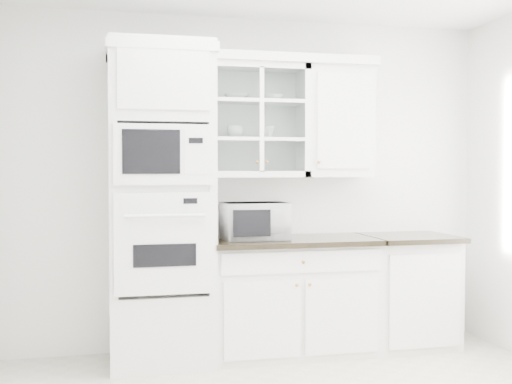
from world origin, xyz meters
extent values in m
cube|color=white|center=(0.00, 1.74, 1.35)|extent=(4.00, 0.02, 2.70)
cube|color=white|center=(-0.75, 1.43, 1.20)|extent=(0.76, 0.65, 2.40)
cube|color=white|center=(-0.75, 1.09, 0.94)|extent=(0.70, 0.03, 0.72)
cube|color=black|center=(-0.75, 1.07, 0.86)|extent=(0.44, 0.01, 0.16)
cube|color=white|center=(-0.75, 1.09, 1.56)|extent=(0.70, 0.03, 0.43)
cube|color=black|center=(-0.84, 1.07, 1.58)|extent=(0.40, 0.01, 0.31)
cube|color=white|center=(0.28, 1.45, 0.44)|extent=(1.30, 0.60, 0.88)
cube|color=#2C2614|center=(0.28, 1.42, 0.90)|extent=(1.32, 0.67, 0.04)
cube|color=white|center=(1.28, 1.45, 0.44)|extent=(0.70, 0.60, 0.88)
cube|color=#2C2614|center=(1.28, 1.42, 0.90)|extent=(0.72, 0.67, 0.04)
cube|color=white|center=(0.03, 1.58, 1.85)|extent=(0.80, 0.33, 0.90)
cube|color=white|center=(0.03, 1.58, 1.70)|extent=(0.74, 0.29, 0.02)
cube|color=white|center=(0.03, 1.58, 2.00)|extent=(0.74, 0.29, 0.02)
cube|color=white|center=(0.71, 1.58, 1.85)|extent=(0.55, 0.33, 0.90)
cube|color=white|center=(-0.07, 1.56, 2.33)|extent=(2.14, 0.38, 0.07)
imported|color=white|center=(-0.03, 1.42, 1.06)|extent=(0.50, 0.42, 0.29)
imported|color=white|center=(-0.14, 1.57, 2.03)|extent=(0.24, 0.24, 0.05)
imported|color=white|center=(0.16, 1.60, 2.04)|extent=(0.21, 0.21, 0.06)
imported|color=white|center=(-0.15, 1.59, 1.76)|extent=(0.15, 0.15, 0.10)
imported|color=white|center=(0.12, 1.58, 1.76)|extent=(0.12, 0.12, 0.10)
camera|label=1|loc=(-1.13, -3.43, 1.46)|focal=45.00mm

